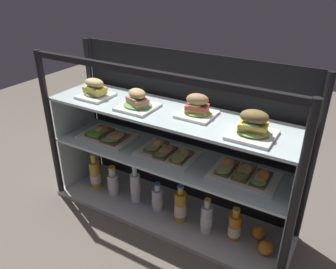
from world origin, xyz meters
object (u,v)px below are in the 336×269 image
at_px(open_sandwich_tray_far_left, 107,136).
at_px(juice_bottle_near_post, 113,183).
at_px(juice_bottle_front_fourth, 135,187).
at_px(orange_fruit_near_left_post, 259,232).
at_px(plated_roll_sandwich_far_left, 95,90).
at_px(juice_bottle_tucked_behind, 158,199).
at_px(juice_bottle_back_center, 235,227).
at_px(plated_roll_sandwich_left_of_center, 197,108).
at_px(juice_bottle_back_left, 95,174).
at_px(open_sandwich_tray_far_right, 167,152).
at_px(plated_roll_sandwich_center, 137,102).
at_px(plated_roll_sandwich_mid_left, 253,127).
at_px(orange_fruit_beside_bottles, 266,248).
at_px(juice_bottle_front_middle, 180,207).
at_px(open_sandwich_tray_near_left_corner, 244,174).
at_px(juice_bottle_front_second, 206,219).

height_order(open_sandwich_tray_far_left, juice_bottle_near_post, open_sandwich_tray_far_left).
relative_size(juice_bottle_front_fourth, orange_fruit_near_left_post, 3.29).
distance_m(plated_roll_sandwich_far_left, juice_bottle_tucked_behind, 0.76).
height_order(plated_roll_sandwich_far_left, juice_bottle_back_center, plated_roll_sandwich_far_left).
height_order(plated_roll_sandwich_left_of_center, juice_bottle_near_post, plated_roll_sandwich_left_of_center).
bearing_deg(juice_bottle_back_left, juice_bottle_front_fourth, 2.00).
bearing_deg(plated_roll_sandwich_far_left, open_sandwich_tray_far_right, 4.41).
bearing_deg(plated_roll_sandwich_left_of_center, plated_roll_sandwich_center, -166.65).
relative_size(plated_roll_sandwich_mid_left, open_sandwich_tray_far_right, 0.60).
distance_m(plated_roll_sandwich_mid_left, orange_fruit_beside_bottles, 0.69).
height_order(juice_bottle_near_post, juice_bottle_back_center, juice_bottle_near_post).
relative_size(open_sandwich_tray_far_left, juice_bottle_tucked_behind, 1.77).
bearing_deg(juice_bottle_near_post, juice_bottle_back_center, 1.72).
bearing_deg(juice_bottle_back_center, juice_bottle_tucked_behind, -179.11).
xyz_separation_m(plated_roll_sandwich_center, juice_bottle_back_left, (-0.39, 0.01, -0.61)).
xyz_separation_m(plated_roll_sandwich_left_of_center, orange_fruit_near_left_post, (0.40, 0.02, -0.67)).
relative_size(plated_roll_sandwich_center, juice_bottle_near_post, 0.94).
height_order(plated_roll_sandwich_far_left, juice_bottle_front_middle, plated_roll_sandwich_far_left).
relative_size(plated_roll_sandwich_far_left, juice_bottle_front_middle, 0.73).
bearing_deg(open_sandwich_tray_near_left_corner, juice_bottle_near_post, -176.69).
xyz_separation_m(plated_roll_sandwich_far_left, juice_bottle_near_post, (0.08, -0.00, -0.63)).
bearing_deg(juice_bottle_tucked_behind, juice_bottle_near_post, -177.05).
relative_size(juice_bottle_near_post, juice_bottle_tucked_behind, 1.08).
bearing_deg(juice_bottle_tucked_behind, orange_fruit_near_left_post, 6.90).
height_order(juice_bottle_tucked_behind, orange_fruit_beside_bottles, juice_bottle_tucked_behind).
bearing_deg(plated_roll_sandwich_center, orange_fruit_beside_bottles, 0.60).
xyz_separation_m(open_sandwich_tray_near_left_corner, juice_bottle_front_middle, (-0.33, -0.05, -0.31)).
distance_m(juice_bottle_back_center, orange_fruit_beside_bottles, 0.19).
relative_size(open_sandwich_tray_near_left_corner, orange_fruit_beside_bottles, 4.30).
relative_size(open_sandwich_tray_near_left_corner, juice_bottle_front_fourth, 1.33).
height_order(plated_roll_sandwich_left_of_center, open_sandwich_tray_far_right, plated_roll_sandwich_left_of_center).
distance_m(juice_bottle_near_post, juice_bottle_front_fourth, 0.17).
distance_m(open_sandwich_tray_far_right, open_sandwich_tray_near_left_corner, 0.45).
bearing_deg(juice_bottle_front_fourth, juice_bottle_back_left, -178.00).
xyz_separation_m(juice_bottle_near_post, juice_bottle_front_middle, (0.50, -0.00, 0.02)).
xyz_separation_m(plated_roll_sandwich_left_of_center, open_sandwich_tray_far_left, (-0.59, -0.04, -0.30)).
bearing_deg(open_sandwich_tray_far_left, orange_fruit_beside_bottles, -1.42).
bearing_deg(juice_bottle_near_post, open_sandwich_tray_far_left, 146.77).
xyz_separation_m(open_sandwich_tray_far_right, juice_bottle_front_second, (0.29, -0.05, -0.32)).
height_order(plated_roll_sandwich_left_of_center, juice_bottle_front_middle, plated_roll_sandwich_left_of_center).
bearing_deg(open_sandwich_tray_far_right, orange_fruit_beside_bottles, -3.72).
xyz_separation_m(open_sandwich_tray_far_right, juice_bottle_front_fourth, (-0.22, -0.03, -0.30)).
bearing_deg(open_sandwich_tray_near_left_corner, juice_bottle_tucked_behind, -176.45).
height_order(open_sandwich_tray_far_right, juice_bottle_tucked_behind, open_sandwich_tray_far_right).
distance_m(open_sandwich_tray_near_left_corner, juice_bottle_near_post, 0.90).
bearing_deg(orange_fruit_near_left_post, juice_bottle_back_left, -175.39).
relative_size(plated_roll_sandwich_center, open_sandwich_tray_far_right, 0.58).
distance_m(plated_roll_sandwich_left_of_center, orange_fruit_near_left_post, 0.78).
bearing_deg(juice_bottle_back_center, juice_bottle_front_fourth, -179.05).
bearing_deg(juice_bottle_back_left, juice_bottle_front_middle, -0.32).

